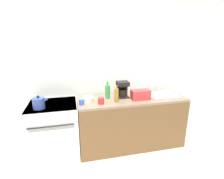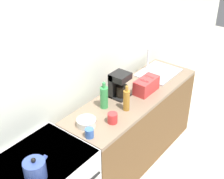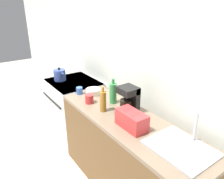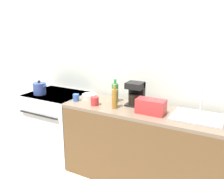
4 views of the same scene
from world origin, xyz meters
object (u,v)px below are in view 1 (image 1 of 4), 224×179
(kettle, at_px, (39,103))
(bowl, at_px, (88,99))
(toaster, at_px, (141,95))
(bottle_amber, at_px, (117,95))
(bottle_green, at_px, (108,92))
(stove, at_px, (55,130))
(coffee_maker, at_px, (122,89))
(cup_red, at_px, (101,101))
(cup_blue, at_px, (82,102))

(kettle, bearing_deg, bowl, 10.56)
(toaster, relative_size, bottle_amber, 1.13)
(bowl, bearing_deg, bottle_green, 10.24)
(toaster, bearing_deg, bottle_green, 162.08)
(stove, distance_m, toaster, 1.53)
(coffee_maker, distance_m, cup_red, 0.49)
(coffee_maker, bearing_deg, bottle_green, -176.91)
(coffee_maker, bearing_deg, kettle, -170.99)
(kettle, relative_size, bowl, 1.17)
(bottle_amber, xyz_separation_m, cup_red, (-0.26, -0.02, -0.07))
(bottle_green, xyz_separation_m, cup_blue, (-0.45, -0.20, -0.08))
(cup_blue, relative_size, bowl, 0.47)
(bottle_amber, distance_m, bowl, 0.48)
(kettle, distance_m, cup_red, 0.91)
(kettle, height_order, coffee_maker, coffee_maker)
(toaster, xyz_separation_m, cup_red, (-0.68, -0.06, -0.03))
(toaster, distance_m, bottle_green, 0.56)
(bottle_green, relative_size, bowl, 1.57)
(cup_blue, bearing_deg, bowl, 50.99)
(bowl, bearing_deg, kettle, -169.44)
(bowl, bearing_deg, stove, -179.47)
(stove, bearing_deg, cup_red, -12.07)
(cup_blue, bearing_deg, kettle, 179.96)
(bottle_amber, bearing_deg, kettle, 179.58)
(kettle, bearing_deg, stove, 38.37)
(kettle, distance_m, bowl, 0.74)
(cup_blue, bearing_deg, toaster, 1.52)
(toaster, bearing_deg, bottle_amber, -175.42)
(toaster, xyz_separation_m, bottle_green, (-0.53, 0.17, 0.04))
(cup_blue, bearing_deg, bottle_amber, -0.83)
(cup_blue, bearing_deg, cup_red, -5.70)
(toaster, distance_m, cup_blue, 0.98)
(toaster, relative_size, cup_blue, 3.57)
(toaster, distance_m, cup_red, 0.69)
(bowl, bearing_deg, bottle_amber, -17.85)
(cup_red, distance_m, bowl, 0.25)
(kettle, height_order, bowl, kettle)
(toaster, bearing_deg, coffee_maker, 144.82)
(toaster, bearing_deg, cup_blue, -178.48)
(cup_blue, distance_m, bowl, 0.17)
(coffee_maker, relative_size, bottle_green, 0.97)
(coffee_maker, relative_size, bottle_amber, 1.01)
(stove, distance_m, bottle_amber, 1.16)
(coffee_maker, xyz_separation_m, cup_red, (-0.42, -0.24, -0.10))
(stove, height_order, bottle_green, bottle_green)
(bottle_amber, height_order, bowl, bottle_amber)
(toaster, xyz_separation_m, bowl, (-0.87, 0.11, -0.05))
(kettle, height_order, toaster, kettle)
(bottle_green, height_order, cup_blue, bottle_green)
(toaster, relative_size, bowl, 1.69)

